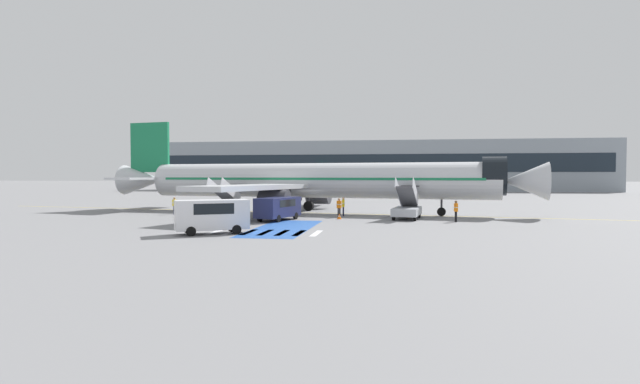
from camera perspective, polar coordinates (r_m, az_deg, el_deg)
ground_plane at (r=51.94m, az=-1.05°, el=-2.49°), size 600.00×600.00×0.00m
apron_leadline_yellow at (r=52.77m, az=-0.54°, el=-2.41°), size 80.21×12.78×0.01m
apron_stand_patch_blue at (r=37.80m, az=-4.21°, el=-4.13°), size 4.16×12.76×0.01m
apron_walkway_bar_0 at (r=36.12m, az=-11.81°, el=-4.45°), size 0.44×3.60×0.01m
apron_walkway_bar_1 at (r=35.72m, az=-10.00°, el=-4.50°), size 0.44×3.60×0.01m
apron_walkway_bar_2 at (r=35.36m, az=-8.15°, el=-4.56°), size 0.44×3.60×0.01m
apron_walkway_bar_3 at (r=35.04m, az=-6.26°, el=-4.61°), size 0.44×3.60×0.01m
apron_walkway_bar_4 at (r=34.75m, az=-4.34°, el=-4.66°), size 0.44×3.60×0.01m
apron_walkway_bar_5 at (r=34.51m, az=-2.39°, el=-4.70°), size 0.44×3.60×0.01m
apron_walkway_bar_6 at (r=34.30m, az=-0.42°, el=-4.74°), size 0.44×3.60×0.01m
airliner at (r=52.82m, az=-1.19°, el=1.30°), size 46.64×32.33×10.18m
boarding_stairs_forward at (r=46.17m, az=9.91°, el=-1.86°), size 2.92×5.47×3.86m
boarding_stairs_aft at (r=51.97m, az=-10.86°, el=-1.45°), size 2.92×5.47×3.80m
fuel_tanker at (r=75.68m, az=-3.60°, el=0.13°), size 2.67×9.47×3.28m
service_van_0 at (r=34.65m, az=-12.24°, el=-2.44°), size 5.09×3.95×2.31m
service_van_1 at (r=44.17m, az=-4.82°, el=-1.67°), size 3.32×5.49×2.03m
ground_crew_0 at (r=44.06m, az=15.28°, el=-1.94°), size 0.32×0.47×1.84m
ground_crew_1 at (r=47.10m, az=2.20°, el=-1.64°), size 0.49×0.38×1.83m
ground_crew_2 at (r=48.76m, az=2.68°, el=-1.50°), size 0.24×0.43×1.86m
ground_crew_3 at (r=52.97m, az=-16.31°, el=-1.38°), size 0.29×0.46×1.76m
traffic_cone_0 at (r=45.45m, az=2.21°, el=-2.80°), size 0.44×0.44×0.49m
terminal_building at (r=132.23m, az=6.61°, el=2.95°), size 116.25×12.10×12.88m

